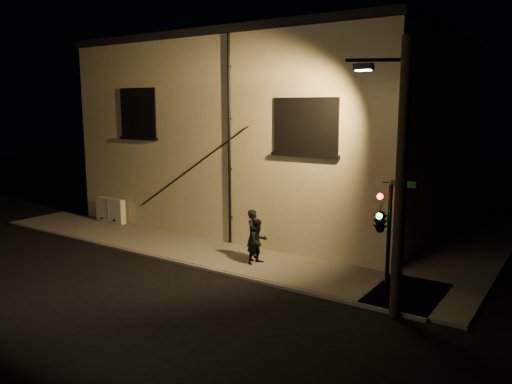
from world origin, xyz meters
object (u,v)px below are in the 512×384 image
Objects in this scene: utility_cabinet at (111,210)px; pedestrian_b at (258,241)px; traffic_signal at (381,220)px; pedestrian_a at (254,235)px; streetlamp_pole at (399,174)px.

pedestrian_b reaches higher than utility_cabinet.
utility_cabinet is 1.11× the size of pedestrian_b.
pedestrian_b is 0.46× the size of traffic_signal.
traffic_signal is (5.17, -1.12, 1.45)m from pedestrian_a.
streetlamp_pole is at bearing -86.58° from pedestrian_b.
streetlamp_pole is at bearing -10.61° from utility_cabinet.
pedestrian_a is 0.52m from pedestrian_b.
pedestrian_b is 5.09m from traffic_signal.
pedestrian_b is at bearing -132.46° from pedestrian_a.
streetlamp_pole reaches higher than utility_cabinet.
pedestrian_a is 0.25× the size of streetlamp_pole.
streetlamp_pole reaches higher than pedestrian_a.
pedestrian_a is (9.13, -1.06, 0.34)m from utility_cabinet.
utility_cabinet is 15.55m from streetlamp_pole.
pedestrian_a reaches higher than utility_cabinet.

